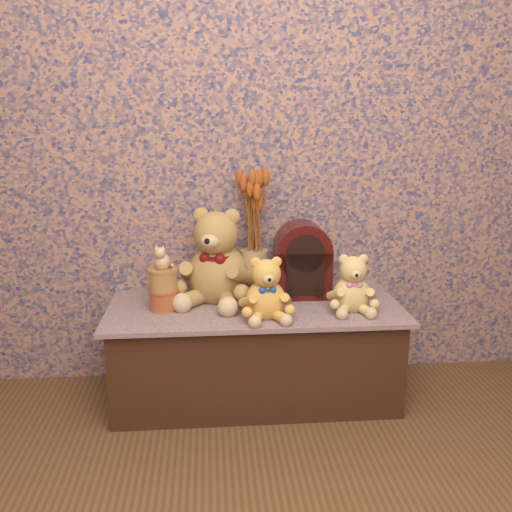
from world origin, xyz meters
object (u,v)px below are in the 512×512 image
at_px(cathedral_radio, 302,259).
at_px(cat_figurine, 162,256).
at_px(teddy_large, 218,251).
at_px(teddy_medium, 266,285).
at_px(teddy_small, 352,280).
at_px(ceramic_vase, 254,273).
at_px(biscuit_tin_lower, 164,300).

xyz_separation_m(cathedral_radio, cat_figurine, (-0.63, -0.15, 0.06)).
bearing_deg(teddy_large, cathedral_radio, 24.41).
height_order(teddy_medium, teddy_small, teddy_medium).
height_order(ceramic_vase, biscuit_tin_lower, ceramic_vase).
height_order(teddy_large, ceramic_vase, teddy_large).
distance_m(cathedral_radio, cat_figurine, 0.65).
xyz_separation_m(ceramic_vase, biscuit_tin_lower, (-0.41, -0.16, -0.06)).
relative_size(teddy_large, biscuit_tin_lower, 3.77).
relative_size(teddy_medium, cat_figurine, 2.45).
height_order(teddy_large, cat_figurine, teddy_large).
distance_m(teddy_large, teddy_medium, 0.32).
relative_size(teddy_large, cathedral_radio, 1.31).
height_order(teddy_medium, biscuit_tin_lower, teddy_medium).
height_order(teddy_large, teddy_small, teddy_large).
bearing_deg(teddy_medium, ceramic_vase, 90.35).
bearing_deg(ceramic_vase, cathedral_radio, -4.63).
height_order(teddy_medium, cat_figurine, cat_figurine).
relative_size(ceramic_vase, biscuit_tin_lower, 1.80).
bearing_deg(ceramic_vase, cat_figurine, -158.09).
relative_size(teddy_large, cat_figurine, 4.00).
bearing_deg(teddy_medium, cathedral_radio, 49.94).
relative_size(biscuit_tin_lower, cat_figurine, 1.06).
xyz_separation_m(teddy_large, cat_figurine, (-0.24, -0.11, 0.01)).
xyz_separation_m(teddy_medium, ceramic_vase, (-0.02, 0.29, -0.03)).
relative_size(cathedral_radio, cat_figurine, 3.06).
bearing_deg(teddy_large, teddy_small, 1.62).
distance_m(teddy_large, cat_figurine, 0.26).
relative_size(teddy_small, biscuit_tin_lower, 2.22).
relative_size(teddy_large, teddy_medium, 1.64).
xyz_separation_m(biscuit_tin_lower, cat_figurine, (0.00, 0.00, 0.19)).
bearing_deg(ceramic_vase, teddy_small, -30.32).
height_order(teddy_large, teddy_medium, teddy_large).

